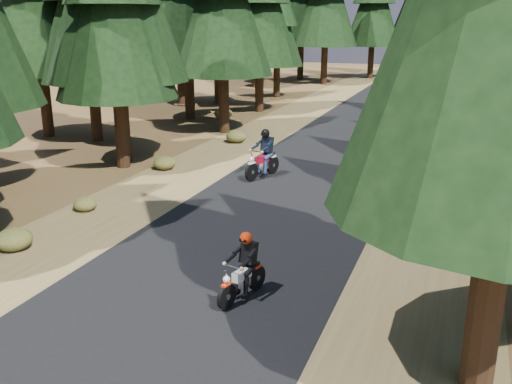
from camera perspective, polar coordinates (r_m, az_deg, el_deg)
ground at (r=14.33m, az=-2.11°, el=-5.87°), size 120.00×120.00×0.00m
road at (r=18.76m, az=3.75°, el=-0.24°), size 6.00×100.00×0.01m
shoulder_l at (r=20.50m, az=-8.64°, el=1.10°), size 3.20×100.00×0.01m
shoulder_r at (r=18.06m, az=17.86°, el=-1.77°), size 3.20×100.00×0.01m
understory_shrubs at (r=21.15m, az=7.45°, el=2.39°), size 16.48×29.29×0.63m
rider_lead at (r=11.79m, az=-1.39°, el=-8.58°), size 0.87×1.67×1.43m
rider_follow at (r=20.58m, az=0.65°, el=3.05°), size 1.13×2.05×1.75m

